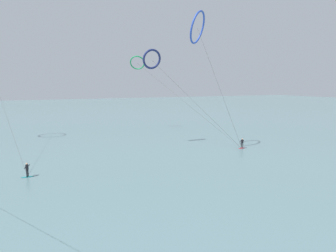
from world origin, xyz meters
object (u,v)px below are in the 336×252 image
(surfer_teal, at_px, (27,171))
(kite_navy, at_px, (152,59))
(kite_emerald, at_px, (138,63))
(surfer_crimson, at_px, (242,144))
(kite_cobalt, at_px, (198,28))

(surfer_teal, bearing_deg, kite_navy, -40.46)
(kite_emerald, bearing_deg, surfer_crimson, 135.78)
(surfer_crimson, bearing_deg, surfer_teal, 78.22)
(kite_cobalt, distance_m, kite_navy, 9.28)
(surfer_crimson, bearing_deg, kite_navy, 44.85)
(kite_navy, bearing_deg, kite_cobalt, 117.17)
(kite_navy, distance_m, kite_emerald, 18.20)
(kite_cobalt, xyz_separation_m, kite_emerald, (-1.51, 24.65, -3.57))
(kite_cobalt, height_order, kite_navy, kite_cobalt)
(kite_cobalt, bearing_deg, kite_navy, -97.00)
(surfer_crimson, bearing_deg, kite_emerald, 6.22)
(kite_navy, bearing_deg, kite_emerald, -108.11)
(surfer_teal, relative_size, kite_emerald, 0.06)
(kite_emerald, bearing_deg, kite_cobalt, 118.12)
(kite_navy, bearing_deg, surfer_crimson, 141.91)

